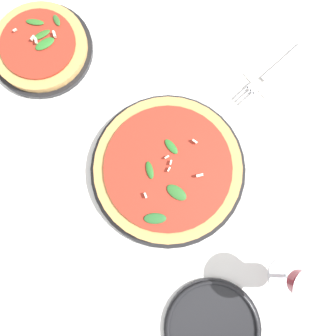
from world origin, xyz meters
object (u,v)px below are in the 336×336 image
wine_glass (307,287)px  fork (271,72)px  side_plate_white (213,329)px  pizza_personal_side (41,48)px  pizza_arugula_main (168,169)px

wine_glass → fork: size_ratio=0.78×
side_plate_white → pizza_personal_side: bearing=-80.4°
pizza_personal_side → side_plate_white: pizza_personal_side is taller
pizza_arugula_main → wine_glass: (-0.14, 0.30, 0.09)m
pizza_personal_side → fork: bearing=151.6°
pizza_arugula_main → pizza_personal_side: size_ratio=1.44×
pizza_arugula_main → wine_glass: wine_glass is taller
pizza_arugula_main → fork: 0.32m
wine_glass → side_plate_white: size_ratio=0.80×
pizza_arugula_main → wine_glass: size_ratio=2.13×
wine_glass → side_plate_white: 0.21m
wine_glass → fork: wine_glass is taller
fork → side_plate_white: 0.56m
pizza_arugula_main → pizza_personal_side: 0.39m
pizza_personal_side → side_plate_white: size_ratio=1.18×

